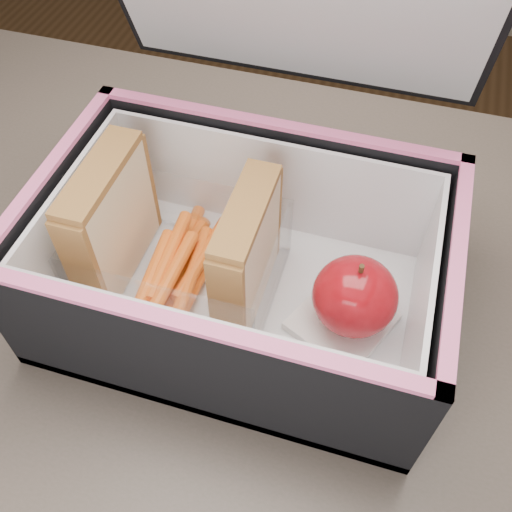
# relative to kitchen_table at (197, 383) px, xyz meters

# --- Properties ---
(kitchen_table) EXTENTS (1.20, 0.80, 0.75)m
(kitchen_table) POSITION_rel_kitchen_table_xyz_m (0.00, 0.00, 0.00)
(kitchen_table) COLOR brown
(kitchen_table) RESTS_ON ground
(lunch_bag) EXTENTS (0.33, 0.30, 0.32)m
(lunch_bag) POSITION_rel_kitchen_table_xyz_m (0.04, 0.05, 0.16)
(lunch_bag) COLOR black
(lunch_bag) RESTS_ON kitchen_table
(plastic_tub) EXTENTS (0.17, 0.12, 0.07)m
(plastic_tub) POSITION_rel_kitchen_table_xyz_m (-0.02, 0.05, 0.14)
(plastic_tub) COLOR white
(plastic_tub) RESTS_ON lunch_bag
(sandwich_left) EXTENTS (0.03, 0.11, 0.12)m
(sandwich_left) POSITION_rel_kitchen_table_xyz_m (-0.08, 0.05, 0.17)
(sandwich_left) COLOR beige
(sandwich_left) RESTS_ON plastic_tub
(sandwich_right) EXTENTS (0.03, 0.10, 0.11)m
(sandwich_right) POSITION_rel_kitchen_table_xyz_m (0.04, 0.05, 0.16)
(sandwich_right) COLOR beige
(sandwich_right) RESTS_ON plastic_tub
(carrot_sticks) EXTENTS (0.05, 0.15, 0.03)m
(carrot_sticks) POSITION_rel_kitchen_table_xyz_m (-0.02, 0.05, 0.12)
(carrot_sticks) COLOR orange
(carrot_sticks) RESTS_ON plastic_tub
(paper_napkin) EXTENTS (0.10, 0.10, 0.01)m
(paper_napkin) POSITION_rel_kitchen_table_xyz_m (0.13, 0.04, 0.11)
(paper_napkin) COLOR white
(paper_napkin) RESTS_ON lunch_bag
(red_apple) EXTENTS (0.07, 0.07, 0.07)m
(red_apple) POSITION_rel_kitchen_table_xyz_m (0.13, 0.05, 0.15)
(red_apple) COLOR maroon
(red_apple) RESTS_ON paper_napkin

